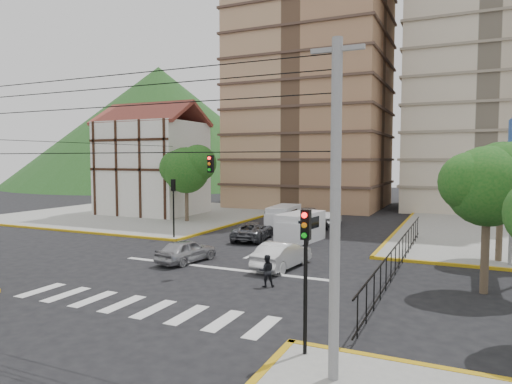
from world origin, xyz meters
The scene contains 25 objects.
ground centered at (0.00, 0.00, 0.00)m, with size 160.00×160.00×0.00m, color black.
sidewalk_nw centered at (-20.00, 20.00, 0.07)m, with size 26.00×26.00×0.15m, color gray.
crosswalk_stripes centered at (0.00, -6.00, 0.01)m, with size 12.00×2.40×0.01m, color silver.
stop_line centered at (0.00, 1.20, 0.01)m, with size 13.00×0.40×0.01m, color silver.
tower_tan centered at (-6.00, 36.00, 24.00)m, with size 18.00×16.00×48.00m, color #9C6F4E.
tower_beige centered at (14.00, 40.00, 24.00)m, with size 17.00×16.00×48.00m, color tan.
tudor_building centered at (-19.00, 20.00, 5.25)m, with size 10.80×8.05×12.23m.
distant_hill centered at (-55.00, 70.00, 14.00)m, with size 70.00×70.00×28.00m, color #244C19.
park_fence centered at (9.00, 4.50, 0.00)m, with size 0.10×22.50×1.66m, color black, non-canonical shape.
tree_park_a centered at (13.08, 2.01, 5.01)m, with size 4.41×3.60×6.83m.
tree_park_c centered at (14.09, 9.01, 5.34)m, with size 4.65×3.80×7.25m.
tree_tudor centered at (-11.90, 16.01, 5.22)m, with size 5.39×4.40×7.43m.
traffic_light_se centered at (7.80, -7.80, 3.11)m, with size 0.28×0.22×4.40m.
traffic_light_nw centered at (-7.80, 7.80, 3.11)m, with size 0.28×0.22×4.40m.
traffic_light_hanging centered at (0.00, -2.04, 5.90)m, with size 18.00×9.12×0.92m.
utility_pole_se centered at (9.00, -9.00, 4.77)m, with size 1.40×0.28×9.00m.
van_right_lane centered at (1.28, 10.47, 1.05)m, with size 2.48×5.00×2.16m.
van_left_lane centered at (-1.82, 15.13, 1.01)m, with size 2.12×4.73×2.08m.
car_silver_front_left centered at (-2.67, 1.67, 0.69)m, with size 1.63×4.04×1.38m, color #A4A4A8.
car_white_front_right centered at (2.98, 2.68, 0.75)m, with size 1.58×4.53×1.49m, color white.
car_grey_mid_left centered at (-2.24, 10.04, 0.68)m, with size 2.26×4.91×1.36m, color #525359.
car_silver_rear_left centered at (-1.34, 20.68, 0.74)m, with size 2.06×5.07×1.47m, color #AFAEB3.
car_darkgrey_mid_right centered at (1.02, 15.54, 0.67)m, with size 1.59×3.94×1.34m, color #262629.
car_white_rear_right centered at (1.01, 19.91, 0.62)m, with size 1.32×3.79×1.25m, color white.
pedestrian_crosswalk centered at (3.66, -1.11, 0.77)m, with size 0.74×0.58×1.53m, color black.
Camera 1 is at (12.04, -20.65, 6.05)m, focal length 32.00 mm.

